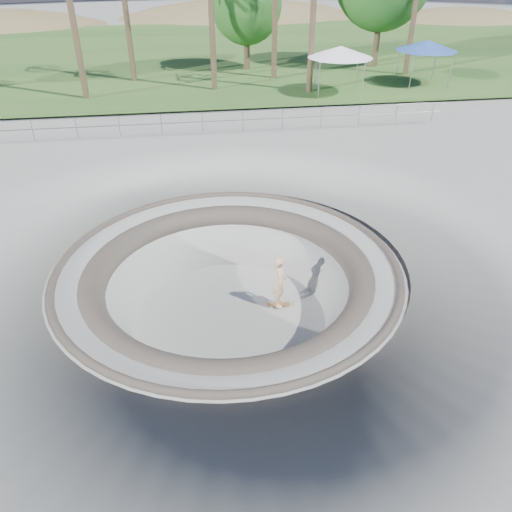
% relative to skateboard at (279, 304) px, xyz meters
% --- Properties ---
extents(ground, '(180.00, 180.00, 0.00)m').
position_rel_skateboard_xyz_m(ground, '(-1.64, -0.29, 1.84)').
color(ground, '#A6A6A1').
rests_on(ground, ground).
extents(skate_bowl, '(14.00, 14.00, 4.10)m').
position_rel_skateboard_xyz_m(skate_bowl, '(-1.64, -0.29, 0.01)').
color(skate_bowl, '#A6A6A1').
rests_on(skate_bowl, ground).
extents(grass_strip, '(180.00, 36.00, 0.12)m').
position_rel_skateboard_xyz_m(grass_strip, '(-1.64, 33.71, 2.06)').
color(grass_strip, '#2D5522').
rests_on(grass_strip, ground).
extents(distant_hills, '(103.20, 45.00, 28.60)m').
position_rel_skateboard_xyz_m(distant_hills, '(2.14, 56.88, -5.18)').
color(distant_hills, brown).
rests_on(distant_hills, ground).
extents(safety_railing, '(25.00, 0.06, 1.03)m').
position_rel_skateboard_xyz_m(safety_railing, '(-1.64, 11.71, 2.53)').
color(safety_railing, gray).
rests_on(safety_railing, ground).
extents(skateboard, '(0.74, 0.27, 0.07)m').
position_rel_skateboard_xyz_m(skateboard, '(0.00, 0.00, 0.00)').
color(skateboard, olive).
rests_on(skateboard, ground).
extents(skater, '(0.50, 0.69, 1.76)m').
position_rel_skateboard_xyz_m(skater, '(-0.00, 0.00, 0.90)').
color(skater, beige).
rests_on(skater, skateboard).
extents(canopy_white, '(5.38, 5.38, 2.76)m').
position_rel_skateboard_xyz_m(canopy_white, '(7.01, 17.71, 4.54)').
color(canopy_white, gray).
rests_on(canopy_white, ground).
extents(canopy_blue, '(5.37, 5.37, 2.72)m').
position_rel_skateboard_xyz_m(canopy_blue, '(13.18, 19.29, 4.50)').
color(canopy_blue, gray).
rests_on(canopy_blue, ground).
extents(bushy_tree_mid, '(4.96, 4.51, 7.16)m').
position_rel_skateboard_xyz_m(bushy_tree_mid, '(2.46, 25.68, 6.45)').
color(bushy_tree_mid, brown).
rests_on(bushy_tree_mid, ground).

